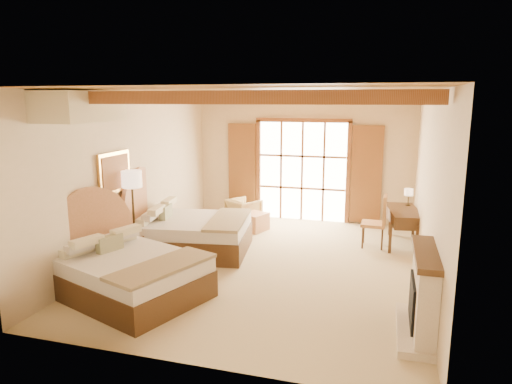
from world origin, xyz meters
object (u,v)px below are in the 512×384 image
(bed_near, at_px, (122,269))
(nightstand, at_px, (128,251))
(desk, at_px, (403,226))
(bed_far, at_px, (184,229))
(armchair, at_px, (244,211))

(bed_near, height_order, nightstand, bed_near)
(bed_near, bearing_deg, nightstand, 138.05)
(desk, bearing_deg, bed_near, -146.28)
(bed_near, relative_size, nightstand, 4.94)
(desk, bearing_deg, bed_far, -167.74)
(bed_far, relative_size, desk, 1.67)
(bed_near, height_order, armchair, bed_near)
(bed_near, bearing_deg, armchair, 103.48)
(bed_near, bearing_deg, desk, 62.94)
(desk, bearing_deg, nightstand, -159.76)
(bed_far, bearing_deg, armchair, 67.79)
(nightstand, distance_m, armchair, 3.58)
(nightstand, relative_size, armchair, 0.77)
(nightstand, xyz_separation_m, desk, (4.96, 2.75, 0.14))
(armchair, relative_size, desk, 0.47)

